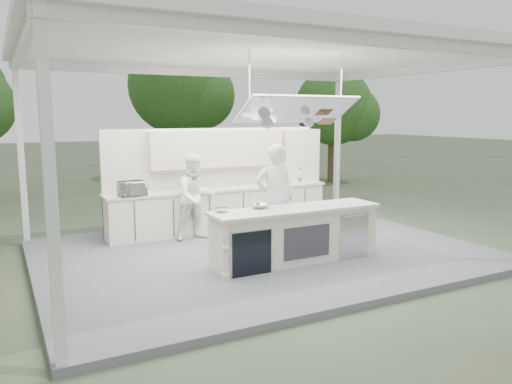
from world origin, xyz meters
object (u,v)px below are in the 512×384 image
back_counter (221,209)px  head_chef (275,199)px  demo_island (295,235)px  sous_chef (196,197)px

back_counter → head_chef: bearing=-85.6°
demo_island → back_counter: (-0.18, 2.81, 0.00)m
demo_island → head_chef: 0.87m
head_chef → sous_chef: size_ratio=1.15×
demo_island → head_chef: bearing=91.2°
demo_island → sous_chef: size_ratio=1.76×
head_chef → sous_chef: 1.87m
back_counter → sous_chef: size_ratio=2.88×
back_counter → sous_chef: (-0.78, -0.52, 0.41)m
back_counter → sous_chef: sous_chef is taller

